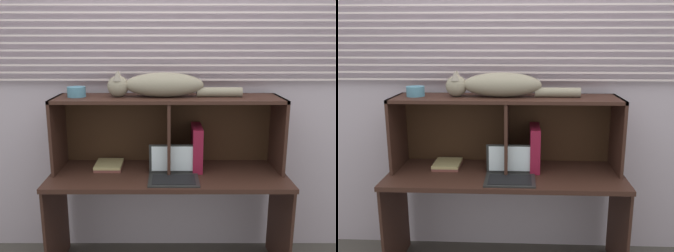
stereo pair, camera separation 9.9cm
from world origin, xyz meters
TOP-DOWN VIEW (x-y plane):
  - back_panel_with_blinds at (0.00, 0.55)m, footprint 4.40×0.08m
  - desk at (0.00, 0.23)m, footprint 1.55×0.56m
  - hutch_shelf_unit at (0.00, 0.36)m, footprint 1.50×0.35m
  - cat at (-0.05, 0.32)m, footprint 0.88×0.18m
  - laptop at (0.03, 0.13)m, footprint 0.32×0.24m
  - binder_upright at (0.19, 0.32)m, footprint 0.06×0.26m
  - book_stack at (-0.41, 0.33)m, footprint 0.18×0.21m
  - small_basket at (-0.60, 0.32)m, footprint 0.12×0.12m

SIDE VIEW (x-z plane):
  - desk at x=0.00m, z-range 0.22..0.93m
  - book_stack at x=-0.41m, z-range 0.70..0.74m
  - laptop at x=0.03m, z-range 0.64..0.84m
  - binder_upright at x=0.19m, z-range 0.70..1.00m
  - hutch_shelf_unit at x=0.00m, z-range 0.80..1.29m
  - small_basket at x=-0.60m, z-range 1.20..1.26m
  - back_panel_with_blinds at x=0.00m, z-range 0.01..2.51m
  - cat at x=-0.05m, z-range 1.19..1.36m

